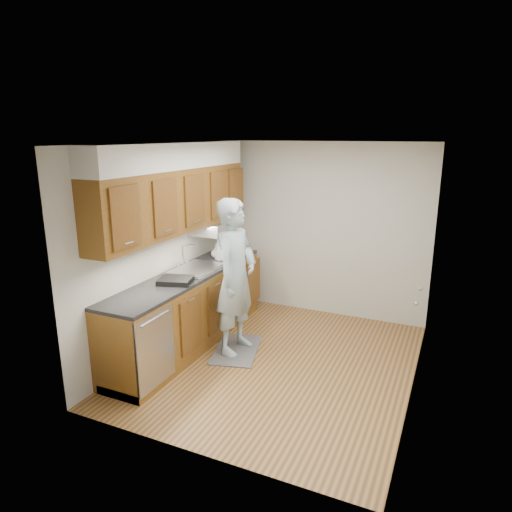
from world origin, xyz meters
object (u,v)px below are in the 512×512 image
Objects in this scene: dish_rack at (175,280)px; steel_can at (229,255)px; soap_bottle_b at (220,252)px; soap_bottle_c at (216,252)px; soap_bottle_a at (218,248)px; soda_can at (225,255)px; person at (236,267)px.

steel_can is at bearing 68.61° from dish_rack.
soap_bottle_b reaches higher than dish_rack.
soap_bottle_b reaches higher than steel_can.
soap_bottle_b is 0.14m from soap_bottle_c.
soap_bottle_a reaches higher than soda_can.
soda_can is at bearing 23.04° from soap_bottle_b.
person is 12.94× the size of soap_bottle_c.
soap_bottle_c reaches higher than steel_can.
soap_bottle_b is 0.08m from soda_can.
soda_can is at bearing -25.96° from soap_bottle_a.
soda_can is 0.34× the size of dish_rack.
person is 0.96m from soap_bottle_a.
soap_bottle_c is 0.18m from soda_can.
person reaches higher than dish_rack.
dish_rack is (-0.05, -1.11, -0.03)m from soda_can.
soap_bottle_c is at bearing 78.85° from dish_rack.
steel_can is at bearing 36.40° from person.
dish_rack is at bearing -89.21° from soap_bottle_b.
soap_bottle_a reaches higher than dish_rack.
dish_rack is at bearing -92.48° from soda_can.
steel_can is (-0.47, 0.72, -0.08)m from person.
soap_bottle_a is 0.07m from soap_bottle_c.
soap_bottle_b is (-0.57, 0.64, -0.04)m from person.
dish_rack is (-0.08, -1.16, -0.04)m from steel_can.
soda_can is (0.06, 0.03, -0.04)m from soap_bottle_b.
soap_bottle_c is at bearing 142.74° from soap_bottle_b.
soap_bottle_a is 1.18m from dish_rack.
dish_rack is (-0.55, -0.44, -0.11)m from person.
person is at bearing -52.85° from soda_can.
person is 0.86m from steel_can.
steel_can reaches higher than dish_rack.
steel_can is (0.21, -0.00, -0.02)m from soap_bottle_c.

